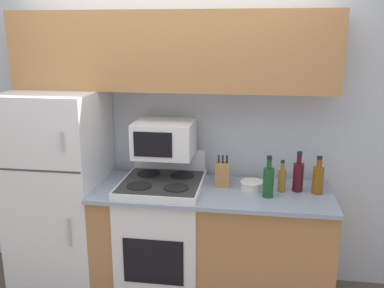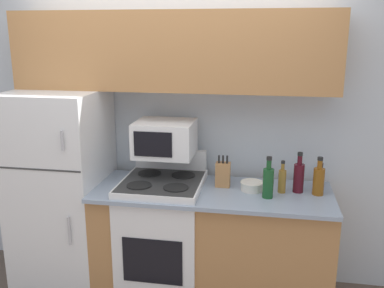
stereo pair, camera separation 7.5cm
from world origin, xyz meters
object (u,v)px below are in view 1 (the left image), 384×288
knife_block (223,174)px  bottle_wine_green (268,181)px  bottle_vinegar (282,179)px  bottle_soy_sauce (319,176)px  microwave (164,139)px  bowl (252,185)px  bottle_wine_red (298,176)px  stove (163,237)px  bottle_whiskey (318,179)px  refrigerator (61,192)px

knife_block → bottle_wine_green: bearing=-27.0°
bottle_vinegar → bottle_soy_sauce: size_ratio=1.33×
microwave → bowl: (0.67, -0.08, -0.31)m
bottle_wine_red → stove: bearing=-176.1°
stove → bottle_wine_red: size_ratio=3.72×
bowl → bottle_wine_green: bottle_wine_green is taller
bottle_wine_green → bottle_whiskey: (0.36, 0.12, -0.01)m
knife_block → bottle_wine_green: (0.34, -0.17, 0.02)m
stove → knife_block: knife_block is taller
knife_block → bowl: 0.23m
microwave → bottle_soy_sauce: size_ratio=2.46×
refrigerator → bowl: refrigerator is taller
microwave → bottle_soy_sauce: (1.18, 0.11, -0.28)m
bottle_soy_sauce → microwave: bearing=-174.5°
bowl → refrigerator: bearing=-179.8°
bottle_wine_green → stove: bearing=174.1°
bottle_vinegar → stove: bearing=-177.6°
bottle_wine_green → bottle_vinegar: 0.16m
microwave → bowl: microwave is taller
microwave → knife_block: 0.52m
stove → bottle_vinegar: size_ratio=4.64×
microwave → bottle_wine_red: bearing=-2.9°
bottle_soy_sauce → bottle_wine_red: bearing=-136.9°
refrigerator → bottle_soy_sauce: (2.02, 0.20, 0.17)m
refrigerator → bottle_soy_sauce: size_ratio=8.93×
refrigerator → bottle_wine_green: size_ratio=5.36×
bottle_wine_red → bottle_soy_sauce: (0.18, 0.16, -0.05)m
bowl → knife_block: bearing=167.9°
stove → bottle_soy_sauce: size_ratio=6.19×
microwave → bottle_vinegar: (0.89, -0.08, -0.25)m
refrigerator → stove: 0.89m
bottle_wine_red → bottle_whiskey: bearing=-12.0°
bottle_wine_red → bowl: bearing=-175.7°
refrigerator → knife_block: refrigerator is taller
bottle_vinegar → bottle_soy_sauce: (0.29, 0.19, -0.02)m
refrigerator → bowl: 1.51m
bowl → bottle_wine_green: bearing=-47.1°
bottle_wine_red → bottle_vinegar: size_ratio=1.25×
stove → microwave: size_ratio=2.52×
bowl → bottle_whiskey: bearing=-0.5°
refrigerator → bottle_vinegar: size_ratio=6.70×
refrigerator → bottle_whiskey: (1.98, 0.00, 0.21)m
stove → bottle_whiskey: 1.25m
stove → bottle_vinegar: 1.02m
bottle_wine_green → bottle_soy_sauce: (0.39, 0.31, -0.05)m
microwave → bottle_vinegar: 0.93m
knife_block → bottle_wine_green: bottle_wine_green is taller
bottle_wine_red → bottle_soy_sauce: bearing=43.1°
microwave → bottle_whiskey: microwave is taller
refrigerator → bottle_vinegar: 1.73m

